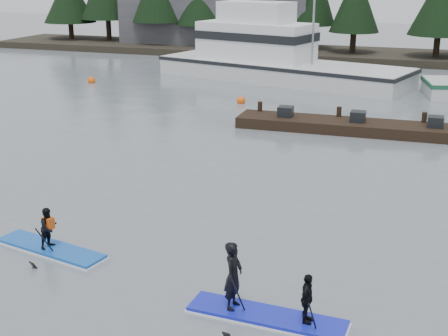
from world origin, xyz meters
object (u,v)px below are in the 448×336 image
(paddleboard_duo, at_px, (263,297))
(fishing_boat_large, at_px, (275,69))
(floating_dock, at_px, (401,130))
(paddleboard_solo, at_px, (50,239))

(paddleboard_duo, bearing_deg, fishing_boat_large, 106.83)
(floating_dock, xyz_separation_m, paddleboard_duo, (-1.66, -17.49, 0.27))
(floating_dock, bearing_deg, fishing_boat_large, 125.04)
(paddleboard_solo, bearing_deg, fishing_boat_large, 103.99)
(paddleboard_duo, bearing_deg, floating_dock, 86.84)
(floating_dock, bearing_deg, paddleboard_duo, -97.12)
(fishing_boat_large, relative_size, floating_dock, 1.18)
(paddleboard_solo, bearing_deg, paddleboard_duo, -0.74)
(floating_dock, distance_m, paddleboard_duo, 17.57)
(floating_dock, height_order, paddleboard_duo, paddleboard_duo)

